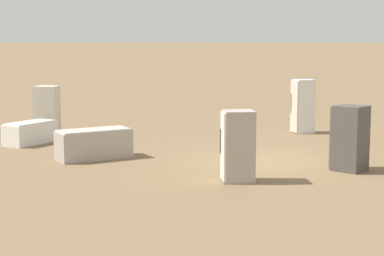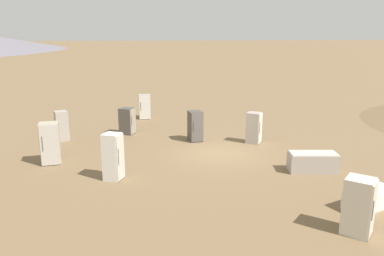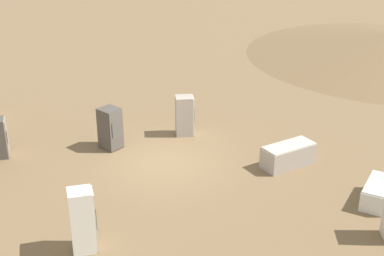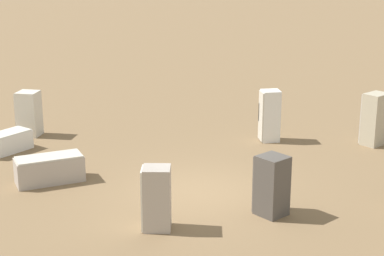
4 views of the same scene
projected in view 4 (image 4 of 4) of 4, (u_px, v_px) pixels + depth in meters
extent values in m
plane|color=brown|center=(197.00, 192.00, 17.30)|extent=(1000.00, 1000.00, 0.00)
cube|color=white|center=(270.00, 116.00, 21.50)|extent=(0.81, 0.81, 1.74)
cube|color=beige|center=(261.00, 116.00, 21.46)|extent=(0.48, 0.35, 1.67)
cylinder|color=#2D2D2D|center=(259.00, 112.00, 21.62)|extent=(0.02, 0.02, 0.61)
cube|color=#A89E93|center=(157.00, 198.00, 14.93)|extent=(0.87, 0.87, 1.53)
cube|color=silver|center=(143.00, 198.00, 14.94)|extent=(0.45, 0.43, 1.47)
cylinder|color=#2D2D2D|center=(142.00, 192.00, 15.12)|extent=(0.02, 0.02, 0.54)
cube|color=#B2A88E|center=(375.00, 119.00, 21.09)|extent=(0.62, 0.78, 1.74)
cube|color=#BCB7AD|center=(367.00, 117.00, 21.32)|extent=(0.08, 0.72, 1.67)
cylinder|color=#2D2D2D|center=(371.00, 113.00, 21.48)|extent=(0.02, 0.02, 0.61)
cube|color=#A89E93|center=(50.00, 170.00, 17.95)|extent=(1.34, 2.01, 0.72)
cube|color=beige|center=(49.00, 157.00, 17.84)|extent=(1.28, 1.93, 0.04)
cube|color=white|center=(7.00, 143.00, 20.51)|extent=(0.98, 1.69, 0.60)
cube|color=silver|center=(6.00, 133.00, 20.42)|extent=(0.94, 1.62, 0.04)
cube|color=#4C4742|center=(272.00, 186.00, 15.72)|extent=(0.68, 0.66, 1.52)
cube|color=#56514C|center=(261.00, 182.00, 15.97)|extent=(0.05, 0.62, 1.46)
cylinder|color=#2D2D2D|center=(267.00, 176.00, 16.11)|extent=(0.02, 0.02, 0.53)
cube|color=beige|center=(29.00, 114.00, 22.11)|extent=(0.95, 0.95, 1.56)
cube|color=beige|center=(19.00, 113.00, 22.18)|extent=(0.41, 0.55, 1.50)
cylinder|color=#2D2D2D|center=(21.00, 109.00, 22.39)|extent=(0.02, 0.02, 0.55)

